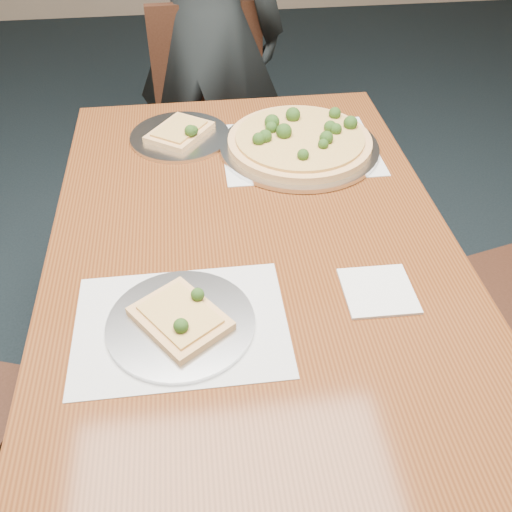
{
  "coord_description": "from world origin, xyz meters",
  "views": [
    {
      "loc": [
        -0.06,
        -0.8,
        1.56
      ],
      "look_at": [
        0.05,
        0.11,
        0.75
      ],
      "focal_mm": 40.0,
      "sensor_mm": 36.0,
      "label": 1
    }
  ],
  "objects": [
    {
      "name": "napkin",
      "position": [
        0.28,
        -0.02,
        0.75
      ],
      "size": [
        0.14,
        0.14,
        0.01
      ],
      "primitive_type": "cube",
      "rotation": [
        0.0,
        0.0,
        -0.02
      ],
      "color": "white",
      "rests_on": "dining_table"
    },
    {
      "name": "placemat_near",
      "position": [
        -0.11,
        -0.07,
        0.75
      ],
      "size": [
        0.4,
        0.3,
        0.0
      ],
      "primitive_type": "cube",
      "color": "white",
      "rests_on": "dining_table"
    },
    {
      "name": "slice_plate_far",
      "position": [
        -0.1,
        0.64,
        0.76
      ],
      "size": [
        0.28,
        0.28,
        0.06
      ],
      "color": "silver",
      "rests_on": "dining_table"
    },
    {
      "name": "diner",
      "position": [
        0.01,
        1.33,
        0.81
      ],
      "size": [
        0.68,
        0.55,
        1.62
      ],
      "primitive_type": "imported",
      "rotation": [
        0.0,
        0.0,
        2.83
      ],
      "color": "black",
      "rests_on": "ground"
    },
    {
      "name": "chair_far",
      "position": [
        0.02,
        1.19,
        0.52
      ],
      "size": [
        0.44,
        0.44,
        0.91
      ],
      "rotation": [
        0.0,
        0.0,
        0.04
      ],
      "color": "black",
      "rests_on": "ground"
    },
    {
      "name": "ground",
      "position": [
        0.0,
        0.0,
        0.0
      ],
      "size": [
        8.0,
        8.0,
        0.0
      ],
      "primitive_type": "plane",
      "color": "black",
      "rests_on": "ground"
    },
    {
      "name": "dining_table",
      "position": [
        0.05,
        0.11,
        0.66
      ],
      "size": [
        0.9,
        1.5,
        0.75
      ],
      "color": "#562811",
      "rests_on": "ground"
    },
    {
      "name": "slice_plate_near",
      "position": [
        -0.11,
        -0.07,
        0.76
      ],
      "size": [
        0.28,
        0.28,
        0.05
      ],
      "color": "silver",
      "rests_on": "dining_table"
    },
    {
      "name": "placemat_main",
      "position": [
        0.22,
        0.54,
        0.75
      ],
      "size": [
        0.42,
        0.32,
        0.0
      ],
      "primitive_type": "cube",
      "color": "white",
      "rests_on": "dining_table"
    },
    {
      "name": "pizza_pan",
      "position": [
        0.22,
        0.54,
        0.77
      ],
      "size": [
        0.43,
        0.43,
        0.07
      ],
      "color": "silver",
      "rests_on": "dining_table"
    }
  ]
}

